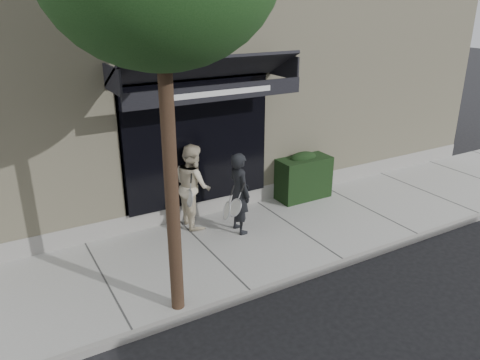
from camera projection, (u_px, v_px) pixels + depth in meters
ground at (295, 232)px, 9.89m from camera, size 80.00×80.00×0.00m
sidewalk at (295, 230)px, 9.86m from camera, size 20.00×3.00×0.12m
curb at (345, 263)px, 8.61m from camera, size 20.00×0.10×0.14m
building_facade at (192, 72)px, 12.90m from camera, size 14.30×8.04×5.64m
hedge at (302, 176)px, 11.17m from camera, size 1.30×0.70×1.14m
pedestrian_front at (239, 193)px, 9.38m from camera, size 0.79×0.81×1.69m
pedestrian_back at (193, 185)px, 9.67m from camera, size 0.72×0.90×1.77m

